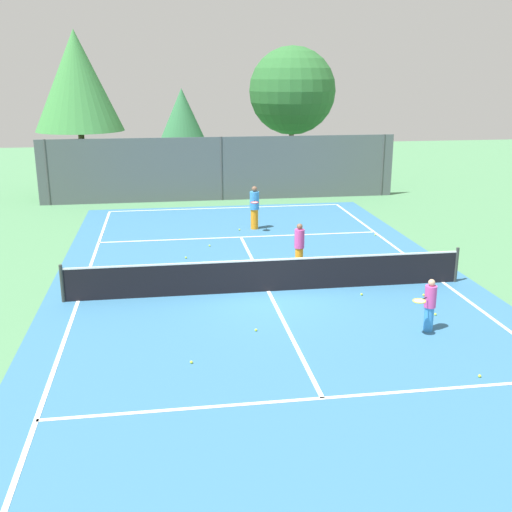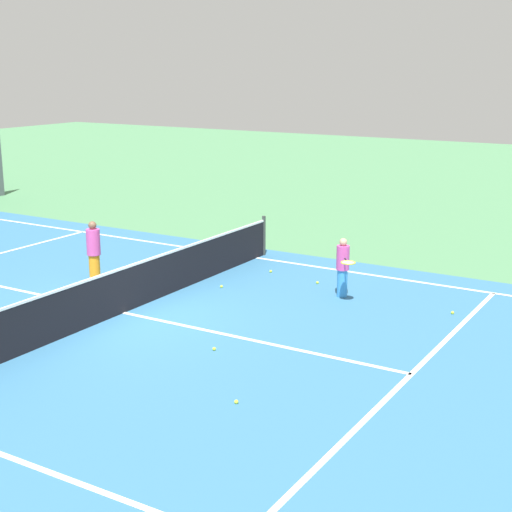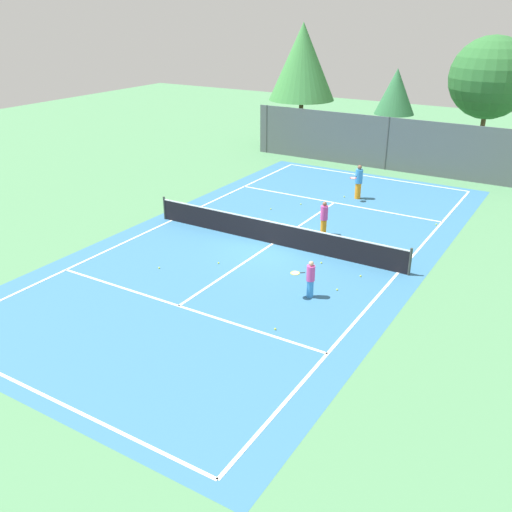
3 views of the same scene
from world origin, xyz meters
TOP-DOWN VIEW (x-y plane):
  - ground_plane at (0.00, 0.00)m, footprint 80.00×80.00m
  - court_surface at (0.00, 0.00)m, footprint 13.00×25.00m
  - tennis_net at (0.00, 0.00)m, footprint 11.90×0.10m
  - perimeter_fence at (0.00, 14.00)m, footprint 18.00×0.12m
  - tree_0 at (-7.03, 16.15)m, footprint 4.46×4.46m
  - tree_1 at (4.54, 18.60)m, footprint 4.93×4.93m
  - tree_2 at (-1.69, 19.99)m, footprint 2.77×2.77m
  - player_0 at (0.73, 7.69)m, footprint 0.46×0.96m
  - player_1 at (3.47, -3.50)m, footprint 0.81×0.70m
  - player_2 at (1.39, 2.07)m, footprint 0.33×0.33m
  - tennis_ball_0 at (-0.81, -2.88)m, footprint 0.07×0.07m
  - tennis_ball_1 at (5.36, 5.87)m, footprint 0.07×0.07m
  - tennis_ball_2 at (-2.28, 3.79)m, footprint 0.07×0.07m
  - tennis_ball_3 at (4.41, -1.08)m, footprint 0.07×0.07m
  - tennis_ball_4 at (0.08, 7.51)m, footprint 0.07×0.07m
  - tennis_ball_5 at (-2.51, -4.45)m, footprint 0.07×0.07m
  - tennis_ball_6 at (4.11, -2.56)m, footprint 0.07×0.07m
  - tennis_ball_7 at (3.54, -6.04)m, footprint 0.07×0.07m
  - tennis_ball_8 at (2.64, -0.76)m, footprint 0.07×0.07m
  - tennis_ball_9 at (-1.34, 5.23)m, footprint 0.07×0.07m

SIDE VIEW (x-z plane):
  - ground_plane at x=0.00m, z-range 0.00..0.00m
  - court_surface at x=0.00m, z-range 0.00..0.01m
  - tennis_ball_0 at x=-0.81m, z-range 0.00..0.07m
  - tennis_ball_1 at x=5.36m, z-range 0.00..0.07m
  - tennis_ball_2 at x=-2.28m, z-range 0.00..0.07m
  - tennis_ball_3 at x=4.41m, z-range 0.00..0.07m
  - tennis_ball_4 at x=0.08m, z-range 0.00..0.07m
  - tennis_ball_5 at x=-2.51m, z-range 0.00..0.07m
  - tennis_ball_6 at x=4.11m, z-range 0.00..0.07m
  - tennis_ball_7 at x=3.54m, z-range 0.00..0.07m
  - tennis_ball_8 at x=2.64m, z-range 0.00..0.07m
  - tennis_ball_9 at x=-1.34m, z-range 0.00..0.07m
  - tennis_net at x=0.00m, z-range -0.04..1.06m
  - player_1 at x=3.47m, z-range 0.03..1.39m
  - player_2 at x=1.39m, z-range 0.02..1.55m
  - player_0 at x=0.73m, z-range 0.03..1.82m
  - perimeter_fence at x=0.00m, z-range 0.00..3.20m
  - tree_2 at x=-1.69m, z-range 1.15..6.57m
  - tree_1 at x=4.54m, z-range 1.40..9.15m
  - tree_0 at x=-7.03m, z-range 1.69..10.04m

